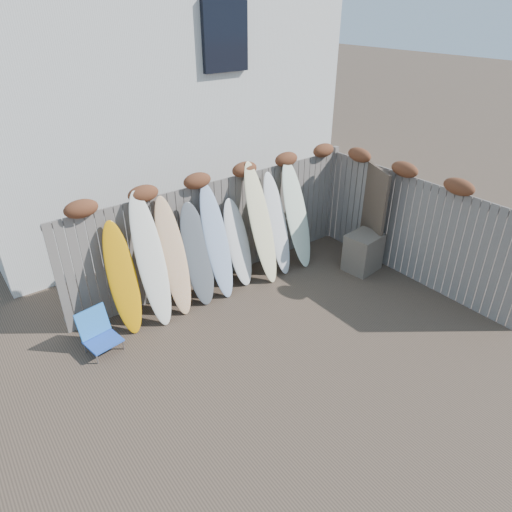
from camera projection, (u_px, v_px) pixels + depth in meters
ground at (300, 338)px, 7.45m from camera, size 80.00×80.00×0.00m
back_fence at (221, 221)px, 8.56m from camera, size 6.05×0.28×2.24m
right_fence at (413, 223)px, 8.61m from camera, size 0.28×4.40×2.24m
house at (138, 78)px, 10.66m from camera, size 8.50×5.50×6.33m
beach_chair at (98, 332)px, 7.11m from camera, size 0.58×0.61×0.66m
wooden_crate at (363, 252)px, 9.16m from camera, size 0.73×0.63×0.78m
lattice_panel at (368, 212)px, 9.38m from camera, size 0.58×1.26×2.02m
surfboard_0 at (123, 278)px, 7.31m from camera, size 0.52×0.70×1.85m
surfboard_1 at (151, 260)px, 7.45m from camera, size 0.50×0.80×2.22m
surfboard_2 at (173, 257)px, 7.73m from camera, size 0.49×0.74×2.03m
surfboard_3 at (197, 255)px, 8.01m from camera, size 0.57×0.69×1.82m
surfboard_4 at (217, 242)px, 8.17m from camera, size 0.47×0.73×2.05m
surfboard_5 at (238, 243)px, 8.57m from camera, size 0.53×0.63×1.66m
surfboard_6 at (261, 224)px, 8.57m from camera, size 0.56×0.84×2.28m
surfboard_7 at (277, 224)px, 8.90m from camera, size 0.48×0.72×1.99m
surfboard_8 at (297, 215)px, 9.10m from camera, size 0.62×0.80×2.13m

